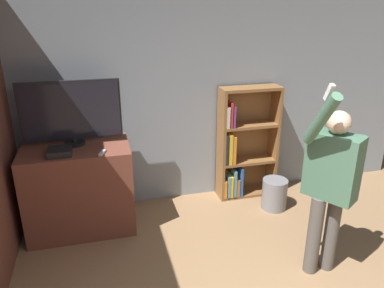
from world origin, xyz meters
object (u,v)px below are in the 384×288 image
television (71,112)px  person (331,180)px  bookshelf (241,148)px  waste_bin (274,194)px  game_console (60,152)px

television → person: person is taller
bookshelf → waste_bin: 0.71m
waste_bin → bookshelf: bearing=122.2°
game_console → person: (2.34, -1.17, -0.05)m
game_console → bookshelf: 2.23m
television → waste_bin: television is taller
game_console → person: size_ratio=0.13×
television → game_console: bearing=-117.5°
game_console → bookshelf: bearing=11.7°
waste_bin → person: bearing=-94.8°
game_console → television: bearing=62.5°
bookshelf → game_console: bearing=-168.3°
television → bookshelf: size_ratio=0.71×
waste_bin → television: bearing=173.5°
game_console → person: bearing=-26.5°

